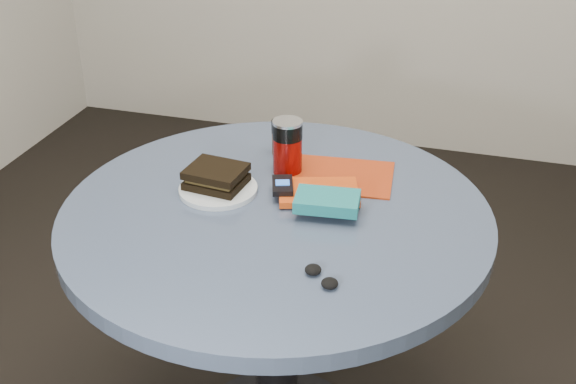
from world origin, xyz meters
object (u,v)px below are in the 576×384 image
(table, at_px, (276,267))
(plate, at_px, (218,189))
(novel, at_px, (327,201))
(magazine, at_px, (340,176))
(soda_can, at_px, (288,147))
(red_book, at_px, (319,192))
(sandwich, at_px, (216,176))
(mp3_player, at_px, (283,185))
(headphones, at_px, (321,276))
(pepper_grinder, at_px, (280,137))

(table, distance_m, plate, 0.23)
(plate, height_order, novel, novel)
(magazine, bearing_deg, plate, -155.08)
(soda_can, relative_size, novel, 0.97)
(red_book, bearing_deg, novel, -79.66)
(table, relative_size, magazine, 3.86)
(table, distance_m, soda_can, 0.30)
(sandwich, relative_size, soda_can, 1.04)
(sandwich, height_order, soda_can, soda_can)
(red_book, bearing_deg, plate, 172.84)
(sandwich, bearing_deg, magazine, 28.21)
(red_book, xyz_separation_m, mp3_player, (-0.08, -0.02, 0.01))
(sandwich, relative_size, novel, 1.00)
(magazine, bearing_deg, headphones, -87.83)
(pepper_grinder, distance_m, magazine, 0.21)
(magazine, bearing_deg, novel, -92.44)
(table, xyz_separation_m, magazine, (0.11, 0.20, 0.17))
(plate, xyz_separation_m, soda_can, (0.13, 0.15, 0.06))
(table, height_order, magazine, magazine)
(plate, distance_m, soda_can, 0.21)
(plate, bearing_deg, table, -14.48)
(red_book, bearing_deg, sandwich, 170.46)
(table, height_order, novel, novel)
(table, height_order, sandwich, sandwich)
(headphones, bearing_deg, magazine, 97.59)
(table, distance_m, pepper_grinder, 0.36)
(plate, bearing_deg, magazine, 30.34)
(pepper_grinder, bearing_deg, mp3_player, -71.44)
(novel, relative_size, headphones, 1.60)
(plate, height_order, mp3_player, mp3_player)
(plate, relative_size, novel, 1.31)
(soda_can, relative_size, mp3_player, 1.46)
(magazine, relative_size, red_book, 1.38)
(plate, relative_size, headphones, 2.10)
(mp3_player, bearing_deg, plate, -170.63)
(plate, xyz_separation_m, novel, (0.28, -0.03, 0.03))
(novel, bearing_deg, headphones, -85.04)
(plate, distance_m, sandwich, 0.03)
(table, xyz_separation_m, plate, (-0.16, 0.04, 0.17))
(sandwich, height_order, magazine, sandwich)
(pepper_grinder, bearing_deg, table, -75.13)
(red_book, relative_size, mp3_player, 1.95)
(sandwich, height_order, pepper_grinder, pepper_grinder)
(red_book, xyz_separation_m, novel, (0.04, -0.07, 0.02))
(table, height_order, red_book, red_book)
(mp3_player, bearing_deg, table, -87.67)
(magazine, xyz_separation_m, mp3_player, (-0.11, -0.13, 0.02))
(magazine, height_order, headphones, headphones)
(table, height_order, plate, plate)
(sandwich, bearing_deg, table, -16.84)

